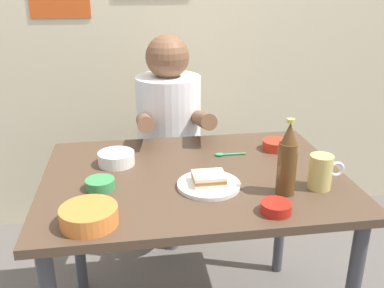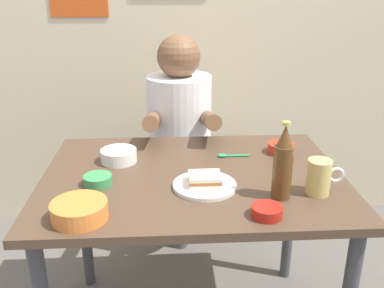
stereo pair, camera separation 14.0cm
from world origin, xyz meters
name	(u,v)px [view 1 (the left image)]	position (x,y,z in m)	size (l,w,h in m)	color
wall_back	(164,0)	(0.00, 1.05, 1.30)	(4.40, 0.09, 2.60)	beige
dining_table	(194,197)	(0.00, 0.00, 0.65)	(1.10, 0.80, 0.74)	#4C3828
stool	(170,191)	(-0.03, 0.63, 0.35)	(0.34, 0.34, 0.45)	#4C4C51
person_seated	(169,117)	(-0.03, 0.62, 0.77)	(0.33, 0.56, 0.72)	white
plate_orange	(209,185)	(0.03, -0.11, 0.75)	(0.22, 0.22, 0.01)	silver
sandwich	(209,178)	(0.03, -0.11, 0.77)	(0.11, 0.09, 0.04)	beige
beer_mug	(321,172)	(0.41, -0.17, 0.80)	(0.13, 0.08, 0.12)	#D1BC66
beer_bottle	(287,161)	(0.28, -0.19, 0.86)	(0.06, 0.06, 0.26)	#593819
soup_bowl_orange	(89,215)	(-0.36, -0.29, 0.77)	(0.17, 0.17, 0.05)	orange
dip_bowl_green	(100,184)	(-0.34, -0.07, 0.76)	(0.10, 0.10, 0.03)	#388C4C
sauce_bowl_chili	(276,145)	(0.38, 0.19, 0.76)	(0.11, 0.11, 0.04)	red
rice_bowl_white	(116,158)	(-0.28, 0.13, 0.77)	(0.14, 0.14, 0.05)	silver
sambal_bowl_red	(276,207)	(0.21, -0.31, 0.76)	(0.10, 0.10, 0.03)	#B21E14
spoon	(225,154)	(0.15, 0.16, 0.75)	(0.13, 0.02, 0.01)	#26A559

